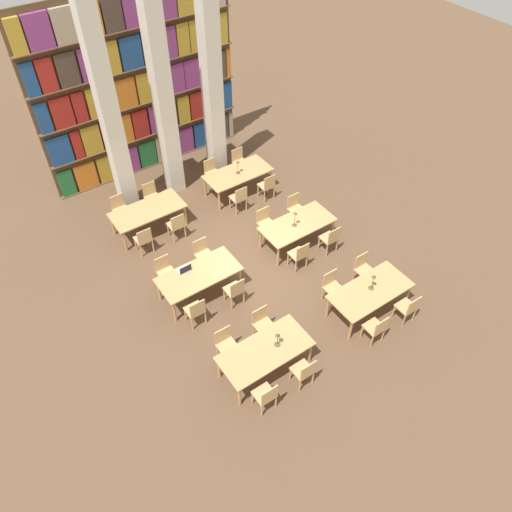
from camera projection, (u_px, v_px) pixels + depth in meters
ground_plane at (250, 267)px, 13.38m from camera, size 40.00×40.00×0.00m
bookshelf_bank at (140, 88)px, 14.77m from camera, size 6.36×0.35×5.50m
pillar_left at (110, 117)px, 13.01m from camera, size 0.47×0.47×6.00m
pillar_center at (163, 100)px, 13.63m from camera, size 0.47×0.47×6.00m
pillar_right at (212, 85)px, 14.24m from camera, size 0.47×0.47×6.00m
reading_table_0 at (265, 352)px, 10.73m from camera, size 2.04×0.97×0.73m
chair_0 at (266, 396)px, 10.20m from camera, size 0.42×0.40×0.89m
chair_1 at (226, 344)px, 11.08m from camera, size 0.42×0.40×0.89m
chair_2 at (304, 371)px, 10.60m from camera, size 0.42×0.40×0.89m
chair_3 at (262, 323)px, 11.48m from camera, size 0.42×0.40×0.89m
desk_lamp_0 at (278, 338)px, 10.59m from camera, size 0.14×0.14×0.39m
reading_table_1 at (370, 292)px, 11.90m from camera, size 2.04×0.97×0.73m
chair_4 at (376, 328)px, 11.38m from camera, size 0.42×0.40×0.89m
chair_5 at (332, 286)px, 12.26m from camera, size 0.42×0.40×0.89m
chair_6 at (408, 308)px, 11.79m from camera, size 0.42×0.40×0.89m
chair_7 at (363, 268)px, 12.68m from camera, size 0.42×0.40×0.89m
desk_lamp_1 at (373, 280)px, 11.67m from camera, size 0.14×0.14×0.46m
reading_table_2 at (199, 276)px, 12.27m from camera, size 2.04×0.97×0.73m
chair_8 at (196, 310)px, 11.73m from camera, size 0.42×0.40×0.89m
chair_9 at (165, 271)px, 12.62m from camera, size 0.42×0.40×0.89m
chair_10 at (235, 290)px, 12.17m from camera, size 0.42×0.40×0.89m
chair_11 at (203, 253)px, 13.05m from camera, size 0.42×0.40×0.89m
laptop at (184, 269)px, 12.26m from camera, size 0.32×0.22×0.21m
reading_table_3 at (297, 225)px, 13.55m from camera, size 2.04×0.97×0.73m
chair_12 at (299, 254)px, 13.02m from camera, size 0.42×0.40×0.89m
chair_13 at (265, 222)px, 13.91m from camera, size 0.42×0.40×0.89m
chair_14 at (330, 238)px, 13.45m from camera, size 0.42×0.40×0.89m
chair_15 at (295, 208)px, 14.33m from camera, size 0.42×0.40×0.89m
desk_lamp_2 at (295, 216)px, 13.21m from camera, size 0.14×0.14×0.48m
reading_table_4 at (148, 212)px, 13.95m from camera, size 2.04×0.97×0.73m
chair_16 at (144, 239)px, 13.42m from camera, size 0.42×0.40×0.89m
chair_17 at (120, 209)px, 14.31m from camera, size 0.42×0.40×0.89m
chair_18 at (177, 225)px, 13.82m from camera, size 0.42×0.40×0.89m
chair_19 at (152, 196)px, 14.70m from camera, size 0.42×0.40×0.89m
reading_table_5 at (238, 175)px, 15.15m from camera, size 2.04×0.97×0.73m
chair_20 at (239, 198)px, 14.65m from camera, size 0.42×0.40×0.89m
chair_21 at (212, 172)px, 15.53m from camera, size 0.42×0.40×0.89m
chair_22 at (267, 185)px, 15.06m from camera, size 0.42×0.40×0.89m
chair_23 at (239, 161)px, 15.94m from camera, size 0.42×0.40×0.89m
desk_lamp_3 at (238, 165)px, 14.87m from camera, size 0.14×0.14×0.45m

